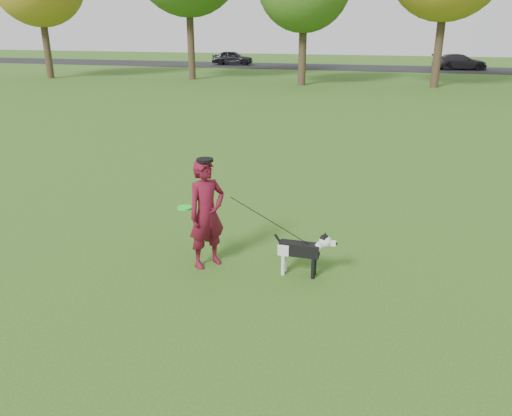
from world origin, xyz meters
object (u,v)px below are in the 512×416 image
(dog, at_px, (304,249))
(car_left, at_px, (233,58))
(car_right, at_px, (460,62))
(man, at_px, (207,214))

(dog, relative_size, car_left, 0.25)
(dog, height_order, car_right, car_right)
(man, height_order, car_right, man)
(car_left, relative_size, car_right, 0.86)
(dog, bearing_deg, man, -178.45)
(dog, height_order, car_left, car_left)
(dog, bearing_deg, car_left, 109.39)
(man, distance_m, car_left, 41.54)
(man, xyz_separation_m, car_left, (-12.42, 39.64, -0.20))
(man, bearing_deg, car_left, 54.96)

